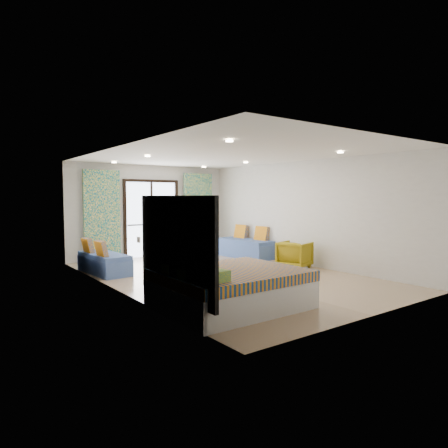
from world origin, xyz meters
TOP-DOWN VIEW (x-y plane):
  - floor at (0.00, 0.00)m, footprint 5.00×7.50m
  - ceiling at (0.00, 0.00)m, footprint 5.00×7.50m
  - wall_back at (0.00, 3.75)m, footprint 5.00×0.01m
  - wall_front at (0.00, -3.75)m, footprint 5.00×0.01m
  - wall_left at (-2.50, 0.00)m, footprint 0.01×7.50m
  - wall_right at (2.50, 0.00)m, footprint 0.01×7.50m
  - balcony_door at (0.00, 3.72)m, footprint 1.76×0.08m
  - balcony_rail at (0.00, 3.73)m, footprint 1.52×0.03m
  - curtain_left at (-1.55, 3.57)m, footprint 1.00×0.10m
  - curtain_right at (1.55, 3.57)m, footprint 1.00×0.10m
  - downlight_a at (-1.40, -2.00)m, footprint 0.12×0.12m
  - downlight_b at (1.40, -2.00)m, footprint 0.12×0.12m
  - downlight_c at (-1.40, 1.00)m, footprint 0.12×0.12m
  - downlight_d at (1.40, 1.00)m, footprint 0.12×0.12m
  - downlight_e at (-1.40, 3.00)m, footprint 0.12×0.12m
  - downlight_f at (1.40, 3.00)m, footprint 0.12×0.12m
  - headboard at (-2.46, -2.10)m, footprint 0.06×2.10m
  - switch_plate at (-2.47, -0.85)m, footprint 0.02×0.10m
  - bed at (-1.48, -2.10)m, footprint 2.22×1.81m
  - daybed_left at (-2.11, 1.91)m, footprint 0.76×1.70m
  - daybed_right at (2.12, 1.89)m, footprint 0.88×1.92m
  - coffee_table at (0.10, 1.79)m, footprint 0.72×0.72m
  - vase at (0.11, 1.73)m, footprint 0.26×0.26m
  - armchair at (1.96, -0.24)m, footprint 0.85×0.88m

SIDE VIEW (x-z plane):
  - floor at x=0.00m, z-range -0.01..0.01m
  - daybed_left at x=-2.11m, z-range -0.15..0.66m
  - daybed_right at x=2.12m, z-range -0.17..0.75m
  - bed at x=-1.48m, z-range -0.06..0.70m
  - armchair at x=1.96m, z-range 0.00..0.73m
  - coffee_table at x=0.10m, z-range 0.01..0.78m
  - vase at x=0.11m, z-range 0.44..0.64m
  - balcony_rail at x=0.00m, z-range 0.93..0.97m
  - headboard at x=-2.46m, z-range 0.30..1.80m
  - switch_plate at x=-2.47m, z-range 1.00..1.10m
  - curtain_left at x=-1.55m, z-range 0.00..2.50m
  - curtain_right at x=1.55m, z-range 0.00..2.50m
  - balcony_door at x=0.00m, z-range 0.12..2.40m
  - wall_back at x=0.00m, z-range 0.00..2.70m
  - wall_front at x=0.00m, z-range 0.00..2.70m
  - wall_left at x=-2.50m, z-range 0.00..2.70m
  - wall_right at x=2.50m, z-range 0.00..2.70m
  - downlight_a at x=-1.40m, z-range 2.66..2.68m
  - downlight_b at x=1.40m, z-range 2.66..2.68m
  - downlight_c at x=-1.40m, z-range 2.66..2.68m
  - downlight_d at x=1.40m, z-range 2.66..2.68m
  - downlight_e at x=-1.40m, z-range 2.66..2.68m
  - downlight_f at x=1.40m, z-range 2.66..2.68m
  - ceiling at x=0.00m, z-range 2.70..2.71m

